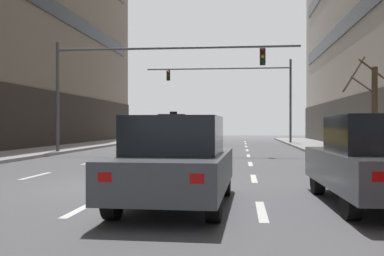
% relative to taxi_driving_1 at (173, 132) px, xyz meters
% --- Properties ---
extents(ground_plane, '(120.00, 120.00, 0.00)m').
position_rel_taxi_driving_1_xyz_m(ground_plane, '(1.46, -18.16, -1.10)').
color(ground_plane, '#515156').
extents(lane_stripe_l1_s4, '(0.16, 2.00, 0.01)m').
position_rel_taxi_driving_1_xyz_m(lane_stripe_l1_s4, '(-1.76, -16.16, -1.10)').
color(lane_stripe_l1_s4, silver).
rests_on(lane_stripe_l1_s4, ground).
extents(lane_stripe_l1_s5, '(0.16, 2.00, 0.01)m').
position_rel_taxi_driving_1_xyz_m(lane_stripe_l1_s5, '(-1.76, -11.16, -1.10)').
color(lane_stripe_l1_s5, silver).
rests_on(lane_stripe_l1_s5, ground).
extents(lane_stripe_l1_s6, '(0.16, 2.00, 0.01)m').
position_rel_taxi_driving_1_xyz_m(lane_stripe_l1_s6, '(-1.76, -6.16, -1.10)').
color(lane_stripe_l1_s6, silver).
rests_on(lane_stripe_l1_s6, ground).
extents(lane_stripe_l1_s7, '(0.16, 2.00, 0.01)m').
position_rel_taxi_driving_1_xyz_m(lane_stripe_l1_s7, '(-1.76, -1.16, -1.10)').
color(lane_stripe_l1_s7, silver).
rests_on(lane_stripe_l1_s7, ground).
extents(lane_stripe_l1_s8, '(0.16, 2.00, 0.01)m').
position_rel_taxi_driving_1_xyz_m(lane_stripe_l1_s8, '(-1.76, 3.84, -1.10)').
color(lane_stripe_l1_s8, silver).
rests_on(lane_stripe_l1_s8, ground).
extents(lane_stripe_l1_s9, '(0.16, 2.00, 0.01)m').
position_rel_taxi_driving_1_xyz_m(lane_stripe_l1_s9, '(-1.76, 8.84, -1.10)').
color(lane_stripe_l1_s9, silver).
rests_on(lane_stripe_l1_s9, ground).
extents(lane_stripe_l1_s10, '(0.16, 2.00, 0.01)m').
position_rel_taxi_driving_1_xyz_m(lane_stripe_l1_s10, '(-1.76, 13.84, -1.10)').
color(lane_stripe_l1_s10, silver).
rests_on(lane_stripe_l1_s10, ground).
extents(lane_stripe_l2_s3, '(0.16, 2.00, 0.01)m').
position_rel_taxi_driving_1_xyz_m(lane_stripe_l2_s3, '(1.46, -21.16, -1.10)').
color(lane_stripe_l2_s3, silver).
rests_on(lane_stripe_l2_s3, ground).
extents(lane_stripe_l2_s4, '(0.16, 2.00, 0.01)m').
position_rel_taxi_driving_1_xyz_m(lane_stripe_l2_s4, '(1.46, -16.16, -1.10)').
color(lane_stripe_l2_s4, silver).
rests_on(lane_stripe_l2_s4, ground).
extents(lane_stripe_l2_s5, '(0.16, 2.00, 0.01)m').
position_rel_taxi_driving_1_xyz_m(lane_stripe_l2_s5, '(1.46, -11.16, -1.10)').
color(lane_stripe_l2_s5, silver).
rests_on(lane_stripe_l2_s5, ground).
extents(lane_stripe_l2_s6, '(0.16, 2.00, 0.01)m').
position_rel_taxi_driving_1_xyz_m(lane_stripe_l2_s6, '(1.46, -6.16, -1.10)').
color(lane_stripe_l2_s6, silver).
rests_on(lane_stripe_l2_s6, ground).
extents(lane_stripe_l2_s7, '(0.16, 2.00, 0.01)m').
position_rel_taxi_driving_1_xyz_m(lane_stripe_l2_s7, '(1.46, -1.16, -1.10)').
color(lane_stripe_l2_s7, silver).
rests_on(lane_stripe_l2_s7, ground).
extents(lane_stripe_l2_s8, '(0.16, 2.00, 0.01)m').
position_rel_taxi_driving_1_xyz_m(lane_stripe_l2_s8, '(1.46, 3.84, -1.10)').
color(lane_stripe_l2_s8, silver).
rests_on(lane_stripe_l2_s8, ground).
extents(lane_stripe_l2_s9, '(0.16, 2.00, 0.01)m').
position_rel_taxi_driving_1_xyz_m(lane_stripe_l2_s9, '(1.46, 8.84, -1.10)').
color(lane_stripe_l2_s9, silver).
rests_on(lane_stripe_l2_s9, ground).
extents(lane_stripe_l2_s10, '(0.16, 2.00, 0.01)m').
position_rel_taxi_driving_1_xyz_m(lane_stripe_l2_s10, '(1.46, 13.84, -1.10)').
color(lane_stripe_l2_s10, silver).
rests_on(lane_stripe_l2_s10, ground).
extents(lane_stripe_l3_s3, '(0.16, 2.00, 0.01)m').
position_rel_taxi_driving_1_xyz_m(lane_stripe_l3_s3, '(4.68, -21.16, -1.10)').
color(lane_stripe_l3_s3, silver).
rests_on(lane_stripe_l3_s3, ground).
extents(lane_stripe_l3_s4, '(0.16, 2.00, 0.01)m').
position_rel_taxi_driving_1_xyz_m(lane_stripe_l3_s4, '(4.68, -16.16, -1.10)').
color(lane_stripe_l3_s4, silver).
rests_on(lane_stripe_l3_s4, ground).
extents(lane_stripe_l3_s5, '(0.16, 2.00, 0.01)m').
position_rel_taxi_driving_1_xyz_m(lane_stripe_l3_s5, '(4.68, -11.16, -1.10)').
color(lane_stripe_l3_s5, silver).
rests_on(lane_stripe_l3_s5, ground).
extents(lane_stripe_l3_s6, '(0.16, 2.00, 0.01)m').
position_rel_taxi_driving_1_xyz_m(lane_stripe_l3_s6, '(4.68, -6.16, -1.10)').
color(lane_stripe_l3_s6, silver).
rests_on(lane_stripe_l3_s6, ground).
extents(lane_stripe_l3_s7, '(0.16, 2.00, 0.01)m').
position_rel_taxi_driving_1_xyz_m(lane_stripe_l3_s7, '(4.68, -1.16, -1.10)').
color(lane_stripe_l3_s7, silver).
rests_on(lane_stripe_l3_s7, ground).
extents(lane_stripe_l3_s8, '(0.16, 2.00, 0.01)m').
position_rel_taxi_driving_1_xyz_m(lane_stripe_l3_s8, '(4.68, 3.84, -1.10)').
color(lane_stripe_l3_s8, silver).
rests_on(lane_stripe_l3_s8, ground).
extents(lane_stripe_l3_s9, '(0.16, 2.00, 0.01)m').
position_rel_taxi_driving_1_xyz_m(lane_stripe_l3_s9, '(4.68, 8.84, -1.10)').
color(lane_stripe_l3_s9, silver).
rests_on(lane_stripe_l3_s9, ground).
extents(lane_stripe_l3_s10, '(0.16, 2.00, 0.01)m').
position_rel_taxi_driving_1_xyz_m(lane_stripe_l3_s10, '(4.68, 13.84, -1.10)').
color(lane_stripe_l3_s10, silver).
rests_on(lane_stripe_l3_s10, ground).
extents(taxi_driving_1, '(2.11, 4.65, 2.40)m').
position_rel_taxi_driving_1_xyz_m(taxi_driving_1, '(0.00, 0.00, 0.00)').
color(taxi_driving_1, black).
rests_on(taxi_driving_1, ground).
extents(car_driving_2, '(1.99, 4.51, 1.67)m').
position_rel_taxi_driving_1_xyz_m(car_driving_2, '(3.13, -20.84, -0.28)').
color(car_driving_2, black).
rests_on(car_driving_2, ground).
extents(taxi_driving_3, '(1.97, 4.55, 2.37)m').
position_rel_taxi_driving_1_xyz_m(taxi_driving_3, '(-0.02, 9.70, -0.01)').
color(taxi_driving_3, black).
rests_on(taxi_driving_3, ground).
extents(car_parked_1, '(2.02, 4.58, 1.70)m').
position_rel_taxi_driving_1_xyz_m(car_parked_1, '(6.85, -20.42, -0.26)').
color(car_parked_1, black).
rests_on(car_parked_1, ground).
extents(traffic_signal_0, '(12.77, 0.35, 5.77)m').
position_rel_taxi_driving_1_xyz_m(traffic_signal_0, '(-1.01, -5.70, 3.27)').
color(traffic_signal_0, '#4C4C51').
rests_on(traffic_signal_0, sidewalk_left).
extents(traffic_signal_1, '(11.88, 0.35, 6.75)m').
position_rel_taxi_driving_1_xyz_m(traffic_signal_1, '(4.57, 8.75, 3.74)').
color(traffic_signal_1, '#4C4C51').
rests_on(traffic_signal_1, sidewalk_right).
extents(street_tree_0, '(1.54, 2.00, 4.12)m').
position_rel_taxi_driving_1_xyz_m(street_tree_0, '(9.22, -11.43, 1.00)').
color(street_tree_0, '#4C3823').
rests_on(street_tree_0, sidewalk_right).
extents(pedestrian_0, '(0.48, 0.34, 1.58)m').
position_rel_taxi_driving_1_xyz_m(pedestrian_0, '(9.92, -8.81, -0.05)').
color(pedestrian_0, black).
rests_on(pedestrian_0, sidewalk_right).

